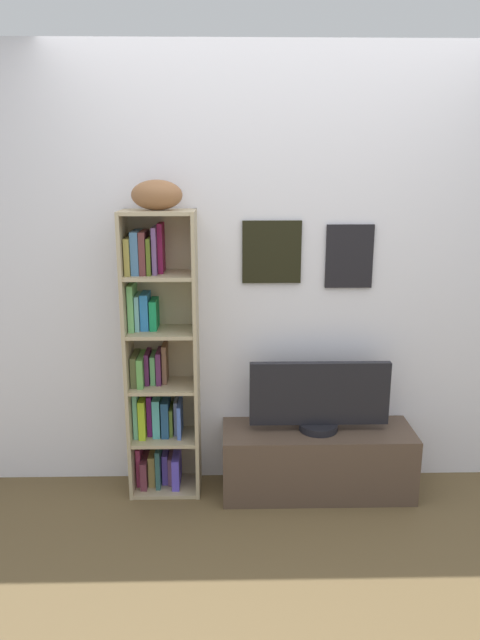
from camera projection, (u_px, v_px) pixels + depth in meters
ground at (293, 606)px, 2.56m from camera, size 5.20×5.20×0.04m
back_wall at (277, 276)px, 3.33m from camera, size 4.80×0.08×2.49m
bookshelf at (157, 364)px, 3.31m from camera, size 0.40×0.27×1.63m
football at (157, 195)px, 3.04m from camera, size 0.27×0.16×0.16m
tv_stand at (317, 461)px, 3.39m from camera, size 1.09×0.38×0.39m
television at (319, 397)px, 3.29m from camera, size 0.79×0.22×0.41m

